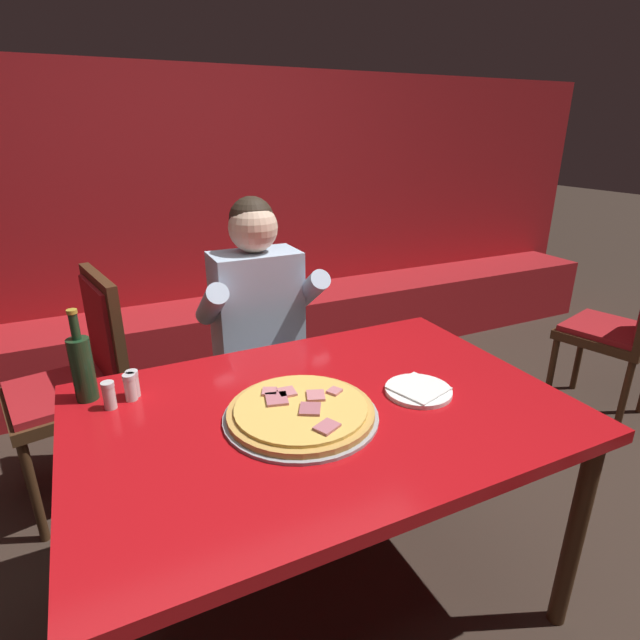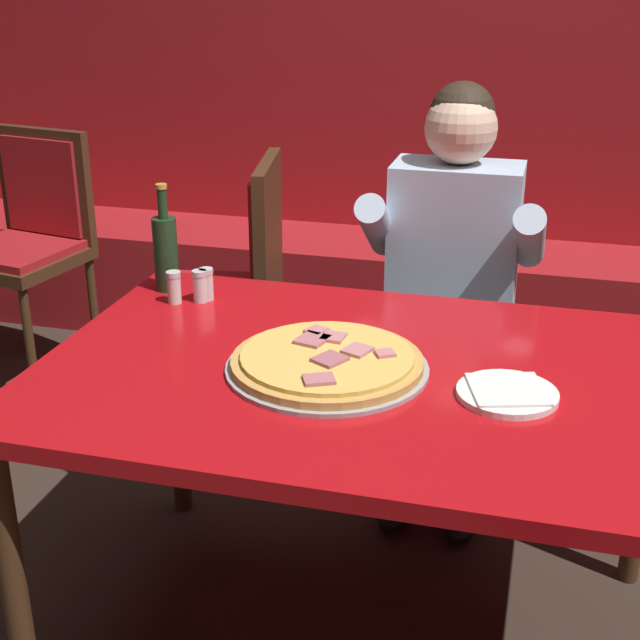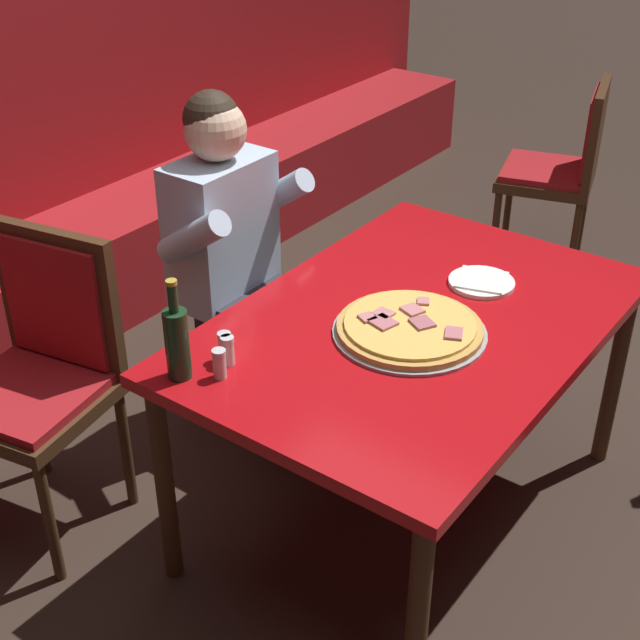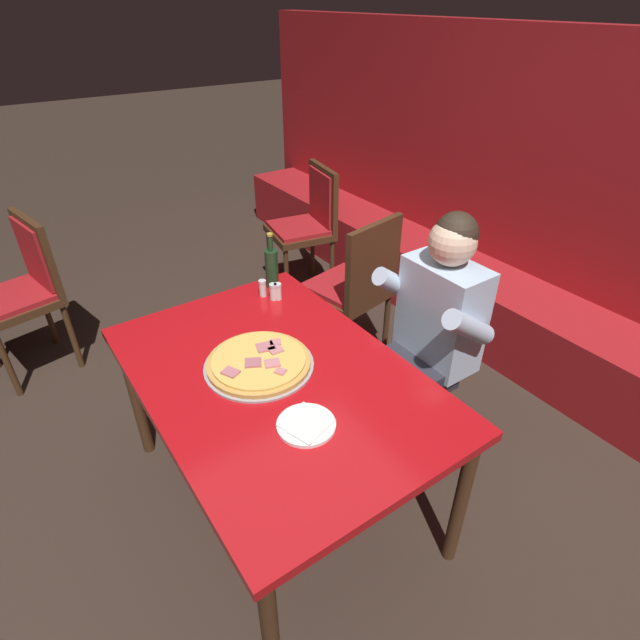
% 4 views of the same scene
% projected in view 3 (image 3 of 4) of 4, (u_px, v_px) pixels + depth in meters
% --- Properties ---
extents(ground_plane, '(24.00, 24.00, 0.00)m').
position_uv_depth(ground_plane, '(403.00, 510.00, 3.03)').
color(ground_plane, '#33261E').
extents(booth_bench, '(6.46, 0.48, 0.46)m').
position_uv_depth(booth_bench, '(40.00, 293.00, 3.86)').
color(booth_bench, '#A3191E').
rests_on(booth_bench, ground_plane).
extents(main_dining_table, '(1.45, 0.98, 0.76)m').
position_uv_depth(main_dining_table, '(414.00, 340.00, 2.68)').
color(main_dining_table, '#422816').
rests_on(main_dining_table, ground_plane).
extents(pizza, '(0.45, 0.45, 0.05)m').
position_uv_depth(pizza, '(410.00, 328.00, 2.56)').
color(pizza, '#9E9EA3').
rests_on(pizza, main_dining_table).
extents(plate_white_paper, '(0.21, 0.21, 0.02)m').
position_uv_depth(plate_white_paper, '(482.00, 282.00, 2.82)').
color(plate_white_paper, white).
rests_on(plate_white_paper, main_dining_table).
extents(beer_bottle, '(0.07, 0.07, 0.29)m').
position_uv_depth(beer_bottle, '(177.00, 341.00, 2.33)').
color(beer_bottle, '#19381E').
rests_on(beer_bottle, main_dining_table).
extents(shaker_red_pepper_flakes, '(0.04, 0.04, 0.09)m').
position_uv_depth(shaker_red_pepper_flakes, '(220.00, 365.00, 2.36)').
color(shaker_red_pepper_flakes, silver).
rests_on(shaker_red_pepper_flakes, main_dining_table).
extents(shaker_parmesan, '(0.04, 0.04, 0.09)m').
position_uv_depth(shaker_parmesan, '(225.00, 348.00, 2.44)').
color(shaker_parmesan, silver).
rests_on(shaker_parmesan, main_dining_table).
extents(shaker_black_pepper, '(0.04, 0.04, 0.09)m').
position_uv_depth(shaker_black_pepper, '(228.00, 352.00, 2.42)').
color(shaker_black_pepper, silver).
rests_on(shaker_black_pepper, main_dining_table).
extents(diner_seated_blue_shirt, '(0.53, 0.53, 1.27)m').
position_uv_depth(diner_seated_blue_shirt, '(241.00, 256.00, 3.12)').
color(diner_seated_blue_shirt, black).
rests_on(diner_seated_blue_shirt, ground_plane).
extents(dining_chair_far_right, '(0.54, 0.54, 0.95)m').
position_uv_depth(dining_chair_far_right, '(564.00, 163.00, 4.28)').
color(dining_chair_far_right, '#422816').
rests_on(dining_chair_far_right, ground_plane).
extents(dining_chair_near_left, '(0.51, 0.51, 0.99)m').
position_uv_depth(dining_chair_near_left, '(42.00, 364.00, 2.76)').
color(dining_chair_near_left, '#422816').
rests_on(dining_chair_near_left, ground_plane).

